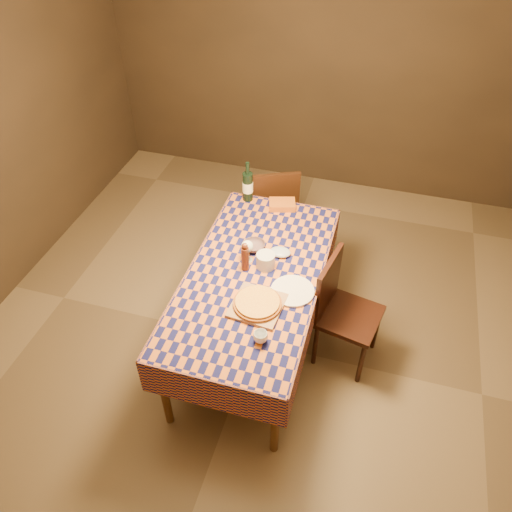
# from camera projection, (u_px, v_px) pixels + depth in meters

# --- Properties ---
(room) EXTENTS (5.00, 5.10, 2.70)m
(room) POSITION_uv_depth(u_px,v_px,m) (254.00, 208.00, 3.14)
(room) COLOR brown
(room) RESTS_ON ground
(dining_table) EXTENTS (0.94, 1.84, 0.77)m
(dining_table) POSITION_uv_depth(u_px,v_px,m) (254.00, 282.00, 3.58)
(dining_table) COLOR brown
(dining_table) RESTS_ON ground
(cutting_board) EXTENTS (0.36, 0.36, 0.02)m
(cutting_board) POSITION_uv_depth(u_px,v_px,m) (257.00, 305.00, 3.30)
(cutting_board) COLOR #9D6F49
(cutting_board) RESTS_ON dining_table
(pizza) EXTENTS (0.37, 0.37, 0.03)m
(pizza) POSITION_uv_depth(u_px,v_px,m) (257.00, 303.00, 3.28)
(pizza) COLOR brown
(pizza) RESTS_ON cutting_board
(pepper_mill) EXTENTS (0.07, 0.07, 0.24)m
(pepper_mill) POSITION_uv_depth(u_px,v_px,m) (245.00, 257.00, 3.50)
(pepper_mill) COLOR #4D2011
(pepper_mill) RESTS_ON dining_table
(bowl) EXTENTS (0.21, 0.21, 0.05)m
(bowl) POSITION_uv_depth(u_px,v_px,m) (254.00, 246.00, 3.72)
(bowl) COLOR #5C434D
(bowl) RESTS_ON dining_table
(wine_glass) EXTENTS (0.09, 0.09, 0.18)m
(wine_glass) POSITION_uv_depth(u_px,v_px,m) (247.00, 247.00, 3.56)
(wine_glass) COLOR silver
(wine_glass) RESTS_ON dining_table
(wine_bottle) EXTENTS (0.12, 0.12, 0.36)m
(wine_bottle) POSITION_uv_depth(u_px,v_px,m) (248.00, 186.00, 4.11)
(wine_bottle) COLOR black
(wine_bottle) RESTS_ON dining_table
(deli_tub) EXTENTS (0.15, 0.15, 0.11)m
(deli_tub) POSITION_uv_depth(u_px,v_px,m) (266.00, 261.00, 3.56)
(deli_tub) COLOR silver
(deli_tub) RESTS_ON dining_table
(takeout_container) EXTENTS (0.24, 0.20, 0.05)m
(takeout_container) POSITION_uv_depth(u_px,v_px,m) (282.00, 205.00, 4.10)
(takeout_container) COLOR #B25717
(takeout_container) RESTS_ON dining_table
(white_plate) EXTENTS (0.35, 0.35, 0.02)m
(white_plate) POSITION_uv_depth(u_px,v_px,m) (292.00, 291.00, 3.40)
(white_plate) COLOR white
(white_plate) RESTS_ON dining_table
(tumbler) EXTENTS (0.11, 0.11, 0.07)m
(tumbler) POSITION_uv_depth(u_px,v_px,m) (261.00, 337.00, 3.07)
(tumbler) COLOR white
(tumbler) RESTS_ON dining_table
(flour_patch) EXTENTS (0.28, 0.25, 0.00)m
(flour_patch) POSITION_uv_depth(u_px,v_px,m) (284.00, 296.00, 3.38)
(flour_patch) COLOR silver
(flour_patch) RESTS_ON dining_table
(flour_bag) EXTENTS (0.18, 0.16, 0.05)m
(flour_bag) POSITION_uv_depth(u_px,v_px,m) (280.00, 252.00, 3.67)
(flour_bag) COLOR #A5BAD3
(flour_bag) RESTS_ON dining_table
(chair_far) EXTENTS (0.56, 0.56, 0.93)m
(chair_far) POSITION_uv_depth(u_px,v_px,m) (273.00, 205.00, 4.55)
(chair_far) COLOR black
(chair_far) RESTS_ON ground
(chair_right) EXTENTS (0.50, 0.50, 0.93)m
(chair_right) POSITION_uv_depth(u_px,v_px,m) (340.00, 306.00, 3.64)
(chair_right) COLOR black
(chair_right) RESTS_ON ground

